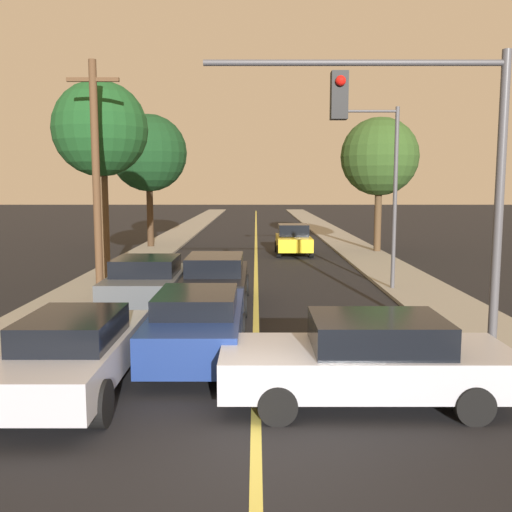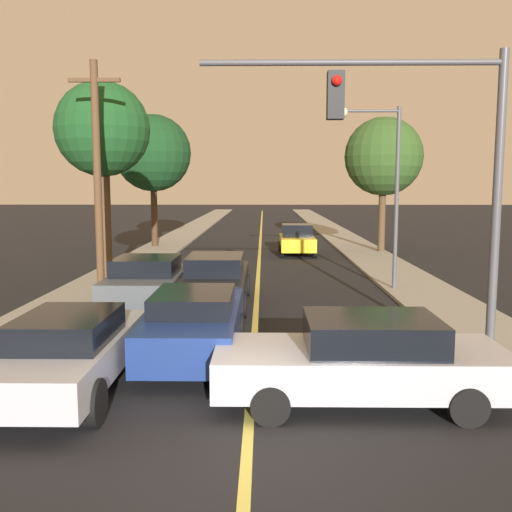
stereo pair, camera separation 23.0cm
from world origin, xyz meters
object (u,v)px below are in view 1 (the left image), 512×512
object	(u,v)px
tree_left_near	(149,153)
tree_left_far	(100,131)
car_near_lane_front	(198,323)
tree_right_near	(379,157)
car_far_oncoming	(293,240)
car_outer_lane_second	(148,283)
car_crossing_right	(368,359)
streetlamp_right	(379,170)
traffic_signal_mast	(429,150)
car_near_lane_second	(215,279)
utility_pole_left	(96,176)
car_outer_lane_front	(76,351)

from	to	relation	value
tree_left_near	tree_left_far	size ratio (longest dim) A/B	1.05
car_near_lane_front	tree_right_near	world-z (taller)	tree_right_near
car_far_oncoming	tree_right_near	xyz separation A→B (m)	(4.58, 0.76, 4.33)
tree_left_near	car_outer_lane_second	bearing A→B (deg)	-79.86
car_crossing_right	streetlamp_right	world-z (taller)	streetlamp_right
car_outer_lane_second	traffic_signal_mast	distance (m)	8.97
car_near_lane_second	car_outer_lane_second	xyz separation A→B (m)	(-1.93, -0.67, 0.02)
streetlamp_right	utility_pole_left	bearing A→B (deg)	-170.28
car_near_lane_front	car_far_oncoming	bearing A→B (deg)	80.00
car_near_lane_second	tree_left_near	bearing A→B (deg)	107.06
car_near_lane_second	traffic_signal_mast	xyz separation A→B (m)	(4.59, -5.77, 3.51)
utility_pole_left	traffic_signal_mast	bearing A→B (deg)	-38.61
car_near_lane_second	traffic_signal_mast	bearing A→B (deg)	-51.52
streetlamp_right	car_outer_lane_second	bearing A→B (deg)	-156.85
car_near_lane_second	car_outer_lane_front	distance (m)	7.59
car_outer_lane_second	utility_pole_left	world-z (taller)	utility_pole_left
traffic_signal_mast	streetlamp_right	size ratio (longest dim) A/B	0.99
car_near_lane_front	tree_right_near	size ratio (longest dim) A/B	0.66
car_outer_lane_second	car_far_oncoming	distance (m)	14.45
utility_pole_left	car_outer_lane_front	bearing A→B (deg)	-77.49
car_near_lane_front	car_far_oncoming	distance (m)	18.39
car_near_lane_front	car_outer_lane_second	bearing A→B (deg)	112.72
tree_right_near	car_far_oncoming	bearing A→B (deg)	-170.60
traffic_signal_mast	tree_left_far	world-z (taller)	tree_left_far
car_outer_lane_front	car_far_oncoming	size ratio (longest dim) A/B	1.19
car_outer_lane_second	car_far_oncoming	world-z (taller)	car_far_oncoming
car_near_lane_front	tree_right_near	xyz separation A→B (m)	(7.77, 18.87, 4.36)
car_near_lane_second	car_far_oncoming	bearing A→B (deg)	76.03
streetlamp_right	tree_right_near	size ratio (longest dim) A/B	0.86
car_outer_lane_front	tree_left_near	bearing A→B (deg)	97.28
car_near_lane_front	car_outer_lane_front	bearing A→B (deg)	-132.95
streetlamp_right	tree_left_far	world-z (taller)	tree_left_far
car_outer_lane_second	utility_pole_left	xyz separation A→B (m)	(-1.83, 1.56, 3.10)
streetlamp_right	tree_left_near	world-z (taller)	tree_left_near
car_near_lane_second	car_near_lane_front	bearing A→B (deg)	-90.00
car_crossing_right	utility_pole_left	distance (m)	11.46
car_near_lane_second	tree_left_far	size ratio (longest dim) A/B	0.70
car_near_lane_second	tree_left_near	world-z (taller)	tree_left_near
tree_left_near	utility_pole_left	bearing A→B (deg)	-85.62
streetlamp_right	tree_left_near	xyz separation A→B (m)	(-10.29, 13.54, 1.29)
streetlamp_right	tree_left_near	size ratio (longest dim) A/B	0.81
tree_right_near	car_near_lane_second	bearing A→B (deg)	-119.74
tree_left_near	car_near_lane_front	bearing A→B (deg)	-77.01
car_outer_lane_front	car_outer_lane_second	size ratio (longest dim) A/B	1.07
car_far_oncoming	car_outer_lane_second	bearing A→B (deg)	69.26
car_near_lane_front	tree_left_near	bearing A→B (deg)	102.99
streetlamp_right	tree_right_near	bearing A→B (deg)	77.93
tree_left_near	car_near_lane_second	bearing A→B (deg)	-72.94
car_near_lane_front	streetlamp_right	world-z (taller)	streetlamp_right
traffic_signal_mast	utility_pole_left	size ratio (longest dim) A/B	0.83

